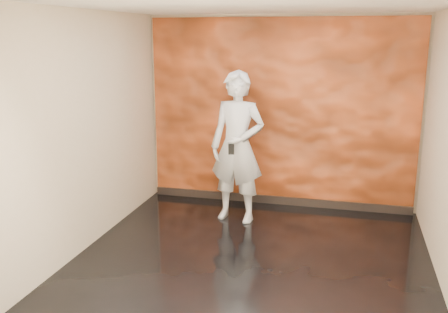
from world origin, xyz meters
TOP-DOWN VIEW (x-y plane):
  - room at (0.00, 0.00)m, footprint 4.02×4.02m
  - feature_wall at (0.00, 1.96)m, footprint 3.90×0.06m
  - baseboard at (0.00, 1.92)m, footprint 3.90×0.04m
  - man at (-0.46, 1.15)m, footprint 0.81×0.59m
  - phone at (-0.47, 0.86)m, footprint 0.08×0.03m

SIDE VIEW (x-z plane):
  - baseboard at x=0.00m, z-range 0.00..0.12m
  - man at x=-0.46m, z-range 0.00..2.06m
  - phone at x=-0.47m, z-range 0.99..1.14m
  - feature_wall at x=0.00m, z-range 0.00..2.75m
  - room at x=0.00m, z-range -0.01..2.81m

